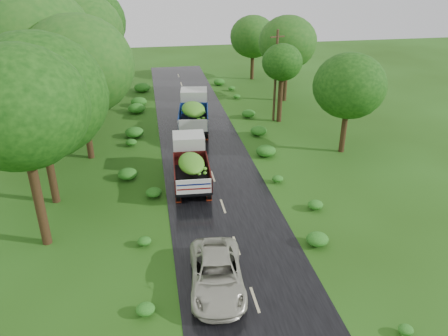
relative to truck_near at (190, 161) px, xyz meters
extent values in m
plane|color=#20420E|center=(1.51, -11.58, -1.46)|extent=(120.00, 120.00, 0.00)
cube|color=black|center=(1.51, -6.58, -1.45)|extent=(6.50, 80.00, 0.02)
cube|color=#BFB78C|center=(1.51, -11.58, -1.44)|extent=(0.12, 1.60, 0.00)
cube|color=#BFB78C|center=(1.51, -7.58, -1.44)|extent=(0.12, 1.60, 0.00)
cube|color=#BFB78C|center=(1.51, -3.58, -1.44)|extent=(0.12, 1.60, 0.00)
cube|color=#BFB78C|center=(1.51, 0.42, -1.44)|extent=(0.12, 1.60, 0.00)
cube|color=#BFB78C|center=(1.51, 4.42, -1.44)|extent=(0.12, 1.60, 0.00)
cube|color=#BFB78C|center=(1.51, 8.42, -1.44)|extent=(0.12, 1.60, 0.00)
cube|color=#BFB78C|center=(1.51, 12.42, -1.44)|extent=(0.12, 1.60, 0.00)
cube|color=#BFB78C|center=(1.51, 16.42, -1.44)|extent=(0.12, 1.60, 0.00)
cube|color=#BFB78C|center=(1.51, 20.42, -1.44)|extent=(0.12, 1.60, 0.00)
cube|color=#BFB78C|center=(1.51, 24.42, -1.44)|extent=(0.12, 1.60, 0.00)
cube|color=#BFB78C|center=(1.51, 28.42, -1.44)|extent=(0.12, 1.60, 0.00)
cube|color=black|center=(-0.02, -0.31, -0.84)|extent=(1.92, 5.48, 0.27)
cylinder|color=black|center=(-0.85, 1.70, -0.98)|extent=(0.32, 0.97, 0.96)
cylinder|color=black|center=(1.01, 1.61, -0.98)|extent=(0.32, 0.97, 0.96)
cylinder|color=black|center=(-1.01, -1.49, -0.98)|extent=(0.32, 0.97, 0.96)
cylinder|color=black|center=(0.85, -1.58, -0.98)|extent=(0.32, 0.97, 0.96)
cylinder|color=black|center=(-1.06, -2.47, -0.98)|extent=(0.32, 0.97, 0.96)
cylinder|color=black|center=(0.80, -2.56, -0.98)|extent=(0.32, 0.97, 0.96)
cube|color=maroon|center=(-1.07, -2.79, -1.19)|extent=(0.33, 0.05, 0.43)
cube|color=maroon|center=(0.79, -2.89, -1.19)|extent=(0.33, 0.05, 0.43)
cube|color=silver|center=(0.09, 1.85, 0.21)|extent=(2.21, 1.93, 1.82)
cube|color=black|center=(-0.07, -1.31, -0.63)|extent=(2.41, 4.23, 0.15)
cube|color=#440E0C|center=(-1.13, -1.26, -0.09)|extent=(0.28, 4.13, 0.91)
cube|color=#440E0C|center=(1.00, -1.37, -0.09)|extent=(0.28, 4.13, 0.91)
cube|color=#440E0C|center=(0.04, 0.71, -0.09)|extent=(2.21, 0.19, 0.91)
cube|color=silver|center=(-0.17, -3.34, -0.09)|extent=(2.21, 0.19, 0.91)
ellipsoid|color=#3E931A|center=(-0.07, -1.31, 0.48)|extent=(2.03, 3.56, 0.96)
cube|color=black|center=(1.33, 9.69, -0.78)|extent=(2.56, 6.07, 0.29)
cylinder|color=black|center=(0.61, 11.95, -0.94)|extent=(0.43, 1.07, 1.04)
cylinder|color=black|center=(2.62, 11.68, -0.94)|extent=(0.43, 1.07, 1.04)
cylinder|color=black|center=(0.15, 8.50, -0.94)|extent=(0.43, 1.07, 1.04)
cylinder|color=black|center=(2.16, 8.23, -0.94)|extent=(0.43, 1.07, 1.04)
cylinder|color=black|center=(0.01, 7.44, -0.94)|extent=(0.43, 1.07, 1.04)
cylinder|color=black|center=(2.01, 7.17, -0.94)|extent=(0.43, 1.07, 1.04)
cube|color=maroon|center=(-0.04, 7.09, -1.17)|extent=(0.36, 0.09, 0.47)
cube|color=maroon|center=(1.97, 6.82, -1.17)|extent=(0.36, 0.09, 0.47)
cube|color=silver|center=(1.64, 12.02, 0.36)|extent=(2.55, 2.27, 1.98)
cube|color=black|center=(1.18, 8.61, -0.55)|extent=(2.97, 4.77, 0.17)
cube|color=navy|center=(0.03, 8.76, 0.03)|extent=(0.68, 4.46, 0.99)
cube|color=navy|center=(2.33, 8.45, 0.03)|extent=(0.68, 4.46, 0.99)
cube|color=navy|center=(1.47, 10.79, 0.03)|extent=(2.39, 0.40, 0.99)
cube|color=silver|center=(0.89, 6.42, 0.03)|extent=(2.39, 0.40, 0.99)
ellipsoid|color=#3E931A|center=(1.18, 8.61, 0.65)|extent=(2.50, 4.01, 1.04)
imported|color=#B9B9A5|center=(0.02, -10.46, -0.74)|extent=(2.80, 5.26, 1.41)
cylinder|color=#382616|center=(8.65, 10.57, 2.52)|extent=(0.27, 0.27, 7.97)
cube|color=#382616|center=(8.65, 10.57, 5.91)|extent=(1.37, 0.48, 0.10)
cylinder|color=black|center=(-8.12, -5.59, 2.72)|extent=(0.48, 0.48, 8.36)
ellipsoid|color=#0F3B0B|center=(-8.12, -5.59, 5.90)|extent=(3.56, 3.56, 3.20)
cylinder|color=black|center=(-8.37, -1.21, 2.28)|extent=(0.46, 0.46, 7.48)
ellipsoid|color=#0F3B0B|center=(-8.37, -1.21, 5.12)|extent=(3.94, 3.94, 3.55)
cylinder|color=black|center=(-6.88, 5.06, 2.40)|extent=(0.47, 0.47, 7.72)
ellipsoid|color=#0F3B0B|center=(-6.88, 5.06, 5.33)|extent=(3.89, 3.89, 3.50)
cylinder|color=black|center=(-10.65, 9.19, 2.93)|extent=(0.49, 0.49, 8.79)
ellipsoid|color=#0F3B0B|center=(-10.65, 9.19, 6.27)|extent=(4.36, 4.36, 3.92)
cylinder|color=black|center=(-7.66, 13.79, 2.11)|extent=(0.45, 0.45, 7.14)
ellipsoid|color=#0F3B0B|center=(-7.66, 13.79, 4.82)|extent=(3.52, 3.52, 3.17)
cylinder|color=black|center=(-8.44, 20.06, 2.41)|extent=(0.47, 0.47, 7.75)
ellipsoid|color=#0F3B0B|center=(-8.44, 20.06, 5.36)|extent=(4.11, 4.11, 3.70)
cylinder|color=black|center=(-8.35, 23.84, 2.65)|extent=(0.48, 0.48, 8.22)
ellipsoid|color=#0F3B0B|center=(-8.35, 23.84, 5.77)|extent=(4.13, 4.13, 3.71)
cylinder|color=black|center=(11.82, 2.86, 1.44)|extent=(0.42, 0.42, 5.81)
ellipsoid|color=#195314|center=(11.82, 2.86, 3.65)|extent=(3.23, 3.23, 2.91)
cylinder|color=black|center=(9.07, 10.23, 1.56)|extent=(0.42, 0.42, 6.04)
ellipsoid|color=#195314|center=(9.07, 10.23, 3.85)|extent=(2.63, 2.63, 2.37)
cylinder|color=black|center=(11.42, 16.23, 1.87)|extent=(0.44, 0.44, 6.67)
ellipsoid|color=#195314|center=(11.42, 16.23, 4.41)|extent=(3.38, 3.38, 3.04)
cylinder|color=black|center=(10.15, 25.30, 1.38)|extent=(0.42, 0.42, 5.68)
ellipsoid|color=#195314|center=(10.15, 25.30, 3.54)|extent=(3.28, 3.28, 2.95)
camera|label=1|loc=(-2.35, -25.64, 11.99)|focal=35.00mm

